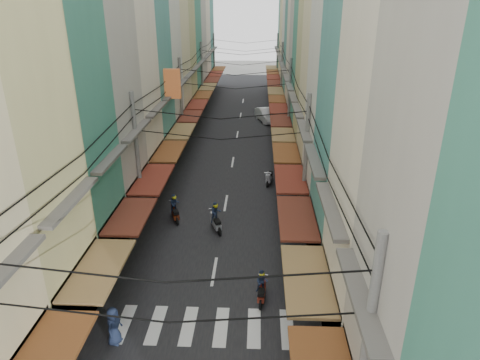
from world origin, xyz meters
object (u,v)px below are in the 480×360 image
(white_car, at_px, (266,121))
(traffic_sign, at_px, (327,235))
(market_umbrella, at_px, (358,250))
(bicycle, at_px, (361,273))

(white_car, xyz_separation_m, traffic_sign, (2.66, -28.87, 1.92))
(traffic_sign, bearing_deg, market_umbrella, -47.86)
(bicycle, relative_size, market_umbrella, 0.64)
(bicycle, xyz_separation_m, market_umbrella, (-0.53, -0.90, 1.94))
(white_car, height_order, traffic_sign, traffic_sign)
(market_umbrella, bearing_deg, bicycle, 59.68)
(bicycle, bearing_deg, market_umbrella, 128.71)
(white_car, distance_m, traffic_sign, 29.05)
(market_umbrella, bearing_deg, white_car, 97.39)
(white_car, distance_m, market_umbrella, 30.58)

